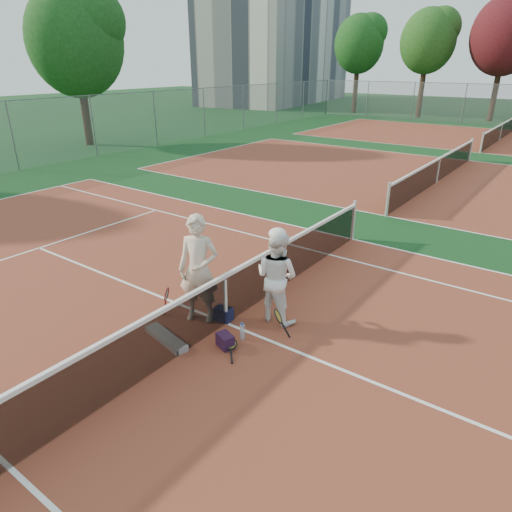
# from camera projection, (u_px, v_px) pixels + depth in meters

# --- Properties ---
(ground) EXTENTS (130.00, 130.00, 0.00)m
(ground) POSITION_uv_depth(u_px,v_px,m) (226.00, 323.00, 8.58)
(ground) COLOR #0F3816
(ground) RESTS_ON ground
(court_main) EXTENTS (23.77, 10.97, 0.01)m
(court_main) POSITION_uv_depth(u_px,v_px,m) (226.00, 323.00, 8.58)
(court_main) COLOR brown
(court_main) RESTS_ON ground
(court_far_a) EXTENTS (23.77, 10.97, 0.01)m
(court_far_a) POSITION_uv_depth(u_px,v_px,m) (436.00, 182.00, 18.62)
(court_far_a) COLOR brown
(court_far_a) RESTS_ON ground
(court_far_b) EXTENTS (23.77, 10.97, 0.01)m
(court_far_b) POSITION_uv_depth(u_px,v_px,m) (499.00, 140.00, 28.66)
(court_far_b) COLOR brown
(court_far_b) RESTS_ON ground
(net_main) EXTENTS (0.10, 10.98, 1.02)m
(net_main) POSITION_uv_depth(u_px,v_px,m) (225.00, 299.00, 8.38)
(net_main) COLOR black
(net_main) RESTS_ON ground
(net_far_a) EXTENTS (0.10, 10.98, 1.02)m
(net_far_a) POSITION_uv_depth(u_px,v_px,m) (438.00, 170.00, 18.42)
(net_far_a) COLOR black
(net_far_a) RESTS_ON ground
(net_far_b) EXTENTS (0.10, 10.98, 1.02)m
(net_far_b) POSITION_uv_depth(u_px,v_px,m) (501.00, 132.00, 28.46)
(net_far_b) COLOR black
(net_far_b) RESTS_ON ground
(fence_left) EXTENTS (0.06, 54.50, 3.00)m
(fence_left) POSITION_uv_depth(u_px,v_px,m) (56.00, 131.00, 21.67)
(fence_left) COLOR slate
(fence_left) RESTS_ON ground
(apartment_block) EXTENTS (12.96, 23.18, 15.00)m
(apartment_block) POSITION_uv_depth(u_px,v_px,m) (279.00, 34.00, 53.51)
(apartment_block) COLOR beige
(apartment_block) RESTS_ON ground
(player_a) EXTENTS (0.90, 0.77, 2.07)m
(player_a) POSITION_uv_depth(u_px,v_px,m) (199.00, 269.00, 8.34)
(player_a) COLOR beige
(player_a) RESTS_ON ground
(player_b) EXTENTS (0.89, 0.70, 1.77)m
(player_b) POSITION_uv_depth(u_px,v_px,m) (277.00, 277.00, 8.41)
(player_b) COLOR white
(player_b) RESTS_ON ground
(racket_red) EXTENTS (0.26, 0.31, 0.59)m
(racket_red) POSITION_uv_depth(u_px,v_px,m) (167.00, 302.00, 8.74)
(racket_red) COLOR maroon
(racket_red) RESTS_ON ground
(racket_black_held) EXTENTS (0.39, 0.38, 0.55)m
(racket_black_held) POSITION_uv_depth(u_px,v_px,m) (278.00, 323.00, 8.06)
(racket_black_held) COLOR black
(racket_black_held) RESTS_ON ground
(racket_spare) EXTENTS (0.60, 0.62, 0.12)m
(racket_spare) POSITION_uv_depth(u_px,v_px,m) (230.00, 345.00, 7.82)
(racket_spare) COLOR black
(racket_spare) RESTS_ON ground
(sports_bag_navy) EXTENTS (0.35, 0.26, 0.26)m
(sports_bag_navy) POSITION_uv_depth(u_px,v_px,m) (223.00, 314.00, 8.65)
(sports_bag_navy) COLOR black
(sports_bag_navy) RESTS_ON ground
(sports_bag_purple) EXTENTS (0.36, 0.30, 0.25)m
(sports_bag_purple) POSITION_uv_depth(u_px,v_px,m) (225.00, 341.00, 7.82)
(sports_bag_purple) COLOR black
(sports_bag_purple) RESTS_ON ground
(net_cover_canvas) EXTENTS (1.08, 0.46, 0.11)m
(net_cover_canvas) POSITION_uv_depth(u_px,v_px,m) (166.00, 338.00, 8.03)
(net_cover_canvas) COLOR slate
(net_cover_canvas) RESTS_ON ground
(water_bottle) EXTENTS (0.09, 0.09, 0.30)m
(water_bottle) POSITION_uv_depth(u_px,v_px,m) (242.00, 332.00, 8.03)
(water_bottle) COLOR silver
(water_bottle) RESTS_ON ground
(tree_back_0) EXTENTS (4.46, 4.46, 8.58)m
(tree_back_0) POSITION_uv_depth(u_px,v_px,m) (359.00, 44.00, 41.59)
(tree_back_0) COLOR #382314
(tree_back_0) RESTS_ON ground
(tree_back_1) EXTENTS (4.52, 4.52, 8.71)m
(tree_back_1) POSITION_uv_depth(u_px,v_px,m) (428.00, 42.00, 38.05)
(tree_back_1) COLOR #382314
(tree_back_1) RESTS_ON ground
(tree_back_maroon) EXTENTS (5.23, 5.23, 9.43)m
(tree_back_maroon) POSITION_uv_depth(u_px,v_px,m) (506.00, 35.00, 35.29)
(tree_back_maroon) COLOR #382314
(tree_back_maroon) RESTS_ON ground
(tree_left_1) EXTENTS (5.17, 5.17, 8.55)m
(tree_left_1) POSITION_uv_depth(u_px,v_px,m) (76.00, 41.00, 24.89)
(tree_left_1) COLOR #382314
(tree_left_1) RESTS_ON ground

